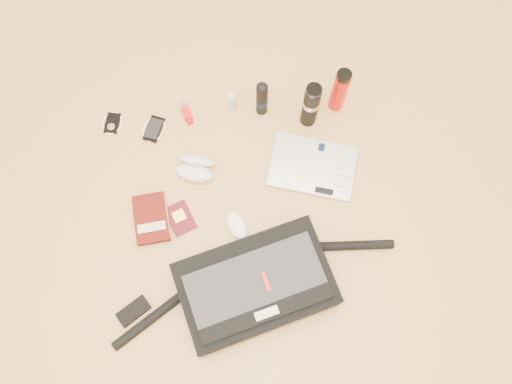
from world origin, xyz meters
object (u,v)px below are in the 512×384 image
at_px(thermos_red, 340,90).
at_px(thermos_black, 311,105).
at_px(laptop, 313,167).
at_px(messenger_bag, 255,286).
at_px(book, 152,219).

bearing_deg(thermos_red, thermos_black, -157.52).
xyz_separation_m(laptop, thermos_black, (0.02, 0.20, 0.11)).
relative_size(messenger_bag, book, 5.41).
xyz_separation_m(messenger_bag, thermos_black, (0.30, 0.61, 0.05)).
xyz_separation_m(laptop, thermos_red, (0.14, 0.25, 0.10)).
bearing_deg(thermos_red, laptop, -118.45).
height_order(messenger_bag, laptop, messenger_bag).
bearing_deg(laptop, messenger_bag, -103.81).
height_order(messenger_bag, thermos_red, thermos_red).
height_order(laptop, thermos_black, thermos_black).
distance_m(messenger_bag, thermos_red, 0.78).
xyz_separation_m(thermos_black, thermos_red, (0.12, 0.05, -0.01)).
height_order(book, thermos_black, thermos_black).
bearing_deg(book, laptop, 8.32).
xyz_separation_m(laptop, book, (-0.61, -0.11, 0.01)).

